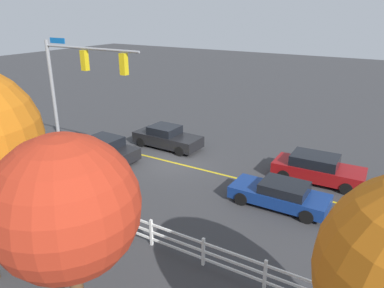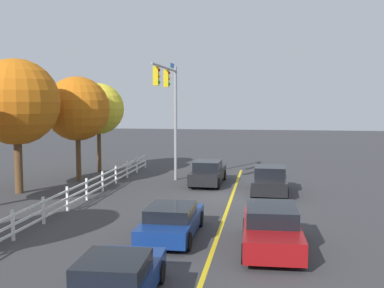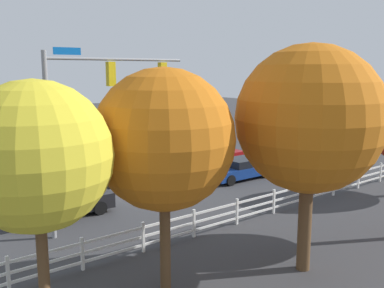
# 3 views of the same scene
# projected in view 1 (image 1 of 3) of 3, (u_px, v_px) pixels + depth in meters

# --- Properties ---
(ground_plane) EXTENTS (120.00, 120.00, 0.00)m
(ground_plane) POSITION_uv_depth(u_px,v_px,m) (170.00, 162.00, 22.69)
(ground_plane) COLOR #38383A
(lane_center_stripe) EXTENTS (28.00, 0.16, 0.01)m
(lane_center_stripe) POSITION_uv_depth(u_px,v_px,m) (229.00, 176.00, 20.74)
(lane_center_stripe) COLOR gold
(lane_center_stripe) RESTS_ON ground_plane
(signal_assembly) EXTENTS (6.36, 0.37, 7.48)m
(signal_assembly) POSITION_uv_depth(u_px,v_px,m) (75.00, 84.00, 19.22)
(signal_assembly) COLOR gray
(signal_assembly) RESTS_ON ground_plane
(car_0) EXTENTS (4.72, 2.04, 1.47)m
(car_0) POSITION_uv_depth(u_px,v_px,m) (167.00, 137.00, 24.89)
(car_0) COLOR black
(car_0) RESTS_ON ground_plane
(car_1) EXTENTS (4.78, 2.13, 1.47)m
(car_1) POSITION_uv_depth(u_px,v_px,m) (317.00, 169.00, 19.98)
(car_1) COLOR maroon
(car_1) RESTS_ON ground_plane
(car_2) EXTENTS (4.59, 1.95, 1.24)m
(car_2) POSITION_uv_depth(u_px,v_px,m) (280.00, 194.00, 17.44)
(car_2) COLOR navy
(car_2) RESTS_ON ground_plane
(car_3) EXTENTS (4.79, 1.93, 1.47)m
(car_3) POSITION_uv_depth(u_px,v_px,m) (103.00, 148.00, 22.94)
(car_3) COLOR black
(car_3) RESTS_ON ground_plane
(white_rail_fence) EXTENTS (26.10, 0.10, 1.15)m
(white_rail_fence) POSITION_uv_depth(u_px,v_px,m) (128.00, 223.00, 15.10)
(white_rail_fence) COLOR white
(white_rail_fence) RESTS_ON ground_plane
(tree_3) EXTENTS (3.35, 3.35, 6.44)m
(tree_3) POSITION_uv_depth(u_px,v_px,m) (66.00, 208.00, 8.14)
(tree_3) COLOR brown
(tree_3) RESTS_ON ground_plane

